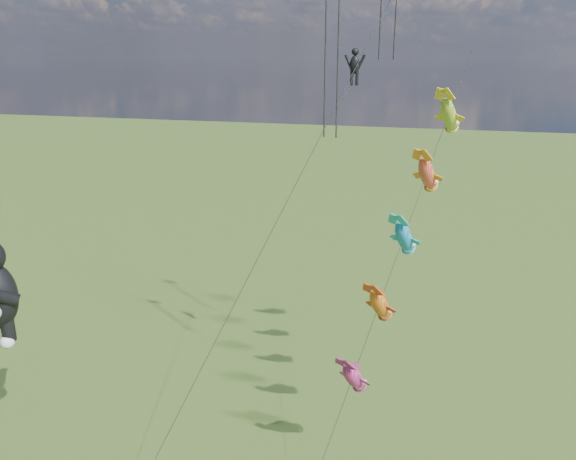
# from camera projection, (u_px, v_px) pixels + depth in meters

# --- Properties ---
(fish_windsock_rig) EXTENTS (5.76, 14.97, 19.92)m
(fish_windsock_rig) POSITION_uv_depth(u_px,v_px,m) (404.00, 238.00, 27.25)
(fish_windsock_rig) COLOR brown
(fish_windsock_rig) RESTS_ON ground
(parafoil_rig) EXTENTS (9.33, 15.47, 27.69)m
(parafoil_rig) POSITION_uv_depth(u_px,v_px,m) (352.00, 41.00, 25.55)
(parafoil_rig) COLOR brown
(parafoil_rig) RESTS_ON ground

